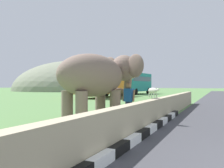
# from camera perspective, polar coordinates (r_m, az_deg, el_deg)

# --- Properties ---
(striped_curb) EXTENTS (16.20, 0.20, 0.24)m
(striped_curb) POSITION_cam_1_polar(r_m,az_deg,el_deg) (5.19, -0.27, -16.40)
(striped_curb) COLOR white
(striped_curb) RESTS_ON ground_plane
(barrier_parapet) EXTENTS (28.00, 0.36, 1.00)m
(barrier_parapet) POSITION_cam_1_polar(r_m,az_deg,el_deg) (7.35, 5.30, -8.54)
(barrier_parapet) COLOR tan
(barrier_parapet) RESTS_ON ground_plane
(elephant) EXTENTS (4.06, 3.12, 2.90)m
(elephant) POSITION_cam_1_polar(r_m,az_deg,el_deg) (9.72, -3.15, 1.73)
(elephant) COLOR #7B6559
(elephant) RESTS_ON ground_plane
(person_handler) EXTENTS (0.32, 0.67, 1.66)m
(person_handler) POSITION_cam_1_polar(r_m,az_deg,el_deg) (10.80, 4.02, -3.60)
(person_handler) COLOR navy
(person_handler) RESTS_ON ground_plane
(bus_orange) EXTENTS (9.36, 2.91, 3.50)m
(bus_orange) POSITION_cam_1_polar(r_m,az_deg,el_deg) (29.94, -2.05, 0.79)
(bus_orange) COLOR orange
(bus_orange) RESTS_ON ground_plane
(bus_teal) EXTENTS (8.50, 3.19, 3.50)m
(bus_teal) POSITION_cam_1_polar(r_m,az_deg,el_deg) (40.42, 5.69, 0.54)
(bus_teal) COLOR teal
(bus_teal) RESTS_ON ground_plane
(cow_near) EXTENTS (1.80, 1.40, 1.23)m
(cow_near) POSITION_cam_1_polar(r_m,az_deg,el_deg) (25.59, 1.65, -1.75)
(cow_near) COLOR #473323
(cow_near) RESTS_ON ground_plane
(cow_mid) EXTENTS (1.47, 1.77, 1.23)m
(cow_mid) POSITION_cam_1_polar(r_m,az_deg,el_deg) (28.35, 9.72, -1.60)
(cow_mid) COLOR beige
(cow_mid) RESTS_ON ground_plane
(cow_far) EXTENTS (1.68, 1.58, 1.23)m
(cow_far) POSITION_cam_1_polar(r_m,az_deg,el_deg) (26.25, 1.12, -1.71)
(cow_far) COLOR beige
(cow_far) RESTS_ON ground_plane
(hill_east) EXTENTS (40.24, 32.19, 16.87)m
(hill_east) POSITION_cam_1_polar(r_m,az_deg,el_deg) (70.87, -7.96, -1.46)
(hill_east) COLOR gray
(hill_east) RESTS_ON ground_plane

